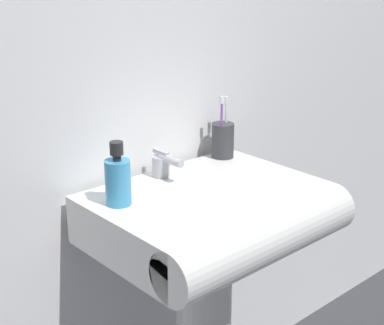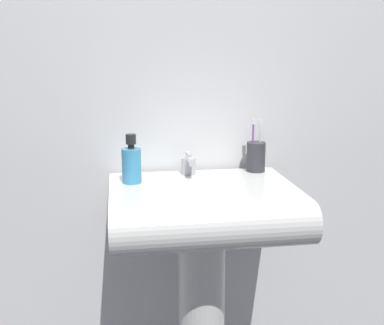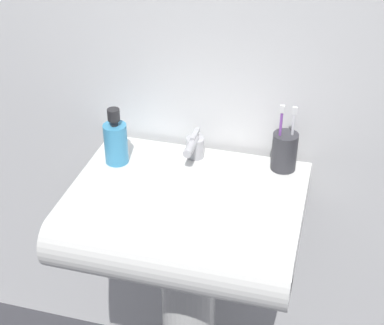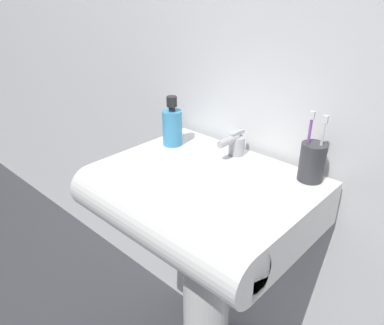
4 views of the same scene
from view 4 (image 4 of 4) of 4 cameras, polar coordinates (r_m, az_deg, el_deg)
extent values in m
cube|color=white|center=(1.10, 11.81, 19.56)|extent=(5.00, 0.05, 2.40)
cylinder|color=white|center=(1.31, 2.18, -20.67)|extent=(0.15, 0.15, 0.72)
cube|color=white|center=(1.05, 2.57, -4.70)|extent=(0.57, 0.40, 0.13)
cylinder|color=white|center=(0.93, -5.51, -9.30)|extent=(0.57, 0.13, 0.13)
cylinder|color=#B7B7BC|center=(1.12, 6.83, 2.59)|extent=(0.05, 0.05, 0.06)
cylinder|color=#B7B7BC|center=(1.08, 5.59, 3.32)|extent=(0.02, 0.08, 0.02)
cube|color=#B7B7BC|center=(1.10, 6.94, 4.49)|extent=(0.01, 0.06, 0.01)
cylinder|color=#38383D|center=(1.01, 17.84, 0.06)|extent=(0.07, 0.07, 0.10)
cylinder|color=purple|center=(0.99, 17.19, 2.24)|extent=(0.01, 0.01, 0.15)
cube|color=white|center=(0.96, 17.86, 6.86)|extent=(0.01, 0.01, 0.02)
cylinder|color=white|center=(0.99, 18.96, 1.77)|extent=(0.01, 0.01, 0.15)
cube|color=white|center=(0.96, 19.67, 6.19)|extent=(0.01, 0.01, 0.02)
cylinder|color=#3F99CC|center=(1.17, -3.01, 5.29)|extent=(0.06, 0.06, 0.11)
cylinder|color=#262628|center=(1.15, -3.08, 8.19)|extent=(0.02, 0.02, 0.01)
cylinder|color=#262628|center=(1.14, -3.11, 9.28)|extent=(0.03, 0.03, 0.03)
camera|label=1|loc=(1.56, -62.97, 16.15)|focal=55.00mm
camera|label=2|loc=(1.10, -87.10, -2.14)|focal=45.00mm
camera|label=3|loc=(0.64, -121.62, 24.33)|focal=55.00mm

